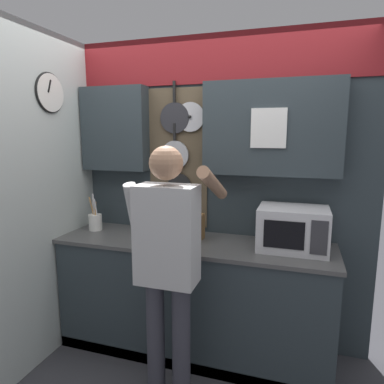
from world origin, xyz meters
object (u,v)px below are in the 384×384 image
(microwave, at_px, (293,229))
(person, at_px, (168,255))
(utensil_crock, at_px, (95,221))
(knife_block, at_px, (195,227))

(microwave, xyz_separation_m, person, (-0.74, -0.59, -0.07))
(utensil_crock, relative_size, person, 0.19)
(microwave, relative_size, knife_block, 1.69)
(utensil_crock, bearing_deg, person, -32.70)
(microwave, relative_size, utensil_crock, 1.53)
(knife_block, relative_size, utensil_crock, 0.90)
(microwave, xyz_separation_m, knife_block, (-0.74, 0.00, -0.05))
(microwave, relative_size, person, 0.29)
(utensil_crock, distance_m, person, 1.09)
(microwave, distance_m, knife_block, 0.74)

